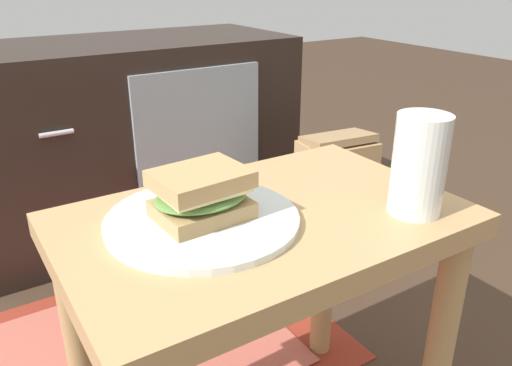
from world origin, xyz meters
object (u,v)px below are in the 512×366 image
sandwich_front (201,194)px  beer_glass (419,167)px  plate (202,220)px  paper_bag (335,196)px  tv_cabinet (133,136)px

sandwich_front → beer_glass: bearing=-25.6°
plate → paper_bag: bearing=34.8°
tv_cabinet → beer_glass: size_ratio=6.81×
tv_cabinet → beer_glass: beer_glass is taller
beer_glass → paper_bag: size_ratio=0.39×
tv_cabinet → beer_glass: bearing=-87.7°
beer_glass → sandwich_front: bearing=154.4°
paper_bag → plate: bearing=-145.2°
tv_cabinet → paper_bag: (0.40, -0.49, -0.11)m
beer_glass → paper_bag: 0.75m
tv_cabinet → beer_glass: 1.08m
beer_glass → plate: bearing=154.4°
tv_cabinet → paper_bag: bearing=-51.0°
tv_cabinet → plate: tv_cabinet is taller
plate → paper_bag: 0.81m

